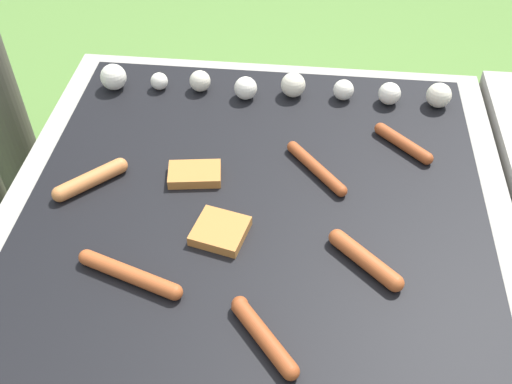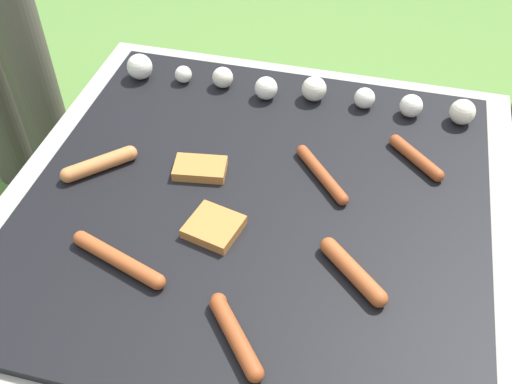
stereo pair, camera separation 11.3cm
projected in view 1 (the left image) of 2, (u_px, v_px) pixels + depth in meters
ground_plane at (256, 329)px, 1.46m from camera, size 14.00×14.00×0.00m
grill at (256, 273)px, 1.30m from camera, size 0.99×0.99×0.45m
sausage_mid_left at (130, 274)px, 1.00m from camera, size 0.19×0.08×0.03m
sausage_front_right at (365, 260)px, 1.02m from camera, size 0.13×0.12×0.03m
sausage_back_left at (316, 168)px, 1.19m from camera, size 0.12×0.14×0.02m
sausage_back_right at (91, 179)px, 1.16m from camera, size 0.12×0.12×0.03m
sausage_mid_right at (403, 143)px, 1.24m from camera, size 0.12×0.11×0.03m
sausage_front_center at (263, 336)px, 0.92m from camera, size 0.12×0.14×0.03m
bread_slice_center at (195, 174)px, 1.18m from camera, size 0.11×0.08×0.02m
bread_slice_left at (220, 231)px, 1.07m from camera, size 0.11×0.11×0.02m
mushroom_row at (272, 86)px, 1.36m from camera, size 0.80×0.08×0.06m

